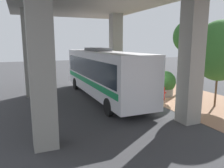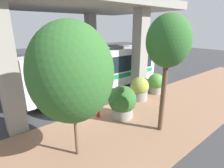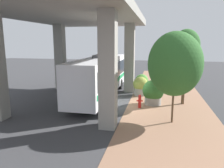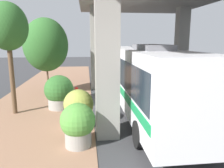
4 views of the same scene
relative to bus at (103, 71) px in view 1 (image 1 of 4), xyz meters
name	(u,v)px [view 1 (image 1 of 4)]	position (x,y,z in m)	size (l,w,h in m)	color
ground_plane	(148,100)	(-2.68, 1.96, -1.98)	(80.00, 80.00, 0.00)	#38383A
sidewalk_strip	(182,96)	(-5.68, 1.96, -1.97)	(6.00, 40.00, 0.02)	#936B51
overpass	(93,7)	(1.32, 1.96, 4.13)	(9.40, 17.10, 7.03)	gray
bus	(103,71)	(0.00, 0.00, 0.00)	(2.59, 11.47, 3.65)	silver
fire_hydrant	(163,93)	(-3.62, 2.44, -1.47)	(0.46, 0.22, 1.00)	red
planter_front	(123,77)	(-3.32, -3.38, -1.13)	(1.28, 1.28, 1.63)	gray
planter_middle	(134,81)	(-3.36, -1.42, -1.15)	(1.34, 1.34, 1.69)	gray
planter_back	(165,84)	(-4.54, 1.35, -1.02)	(1.64, 1.64, 1.93)	gray
street_tree_near	(186,37)	(-6.81, 0.73, 2.47)	(1.98, 1.98, 5.70)	brown
street_tree_far	(219,51)	(-5.76, 4.98, 1.55)	(3.09, 3.09, 5.38)	brown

